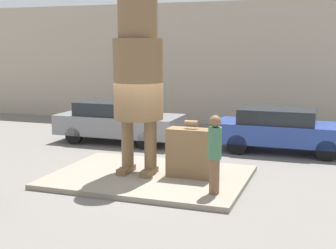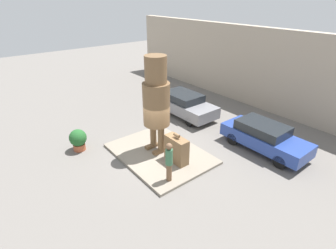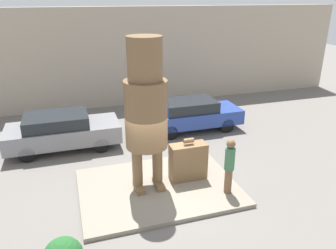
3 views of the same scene
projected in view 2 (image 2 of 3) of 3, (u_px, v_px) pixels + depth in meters
ground_plane at (160, 154)px, 13.03m from camera, size 60.00×60.00×0.00m
pedestal at (160, 153)px, 13.00m from camera, size 4.96×3.67×0.13m
building_backdrop at (273, 72)px, 16.96m from camera, size 28.00×0.60×5.30m
statue_figure at (156, 98)px, 12.01m from camera, size 1.27×1.27×4.69m
giant_suitcase at (177, 149)px, 12.03m from camera, size 1.20×0.51×1.45m
tourist at (169, 161)px, 10.61m from camera, size 0.30×0.30×1.78m
parked_car_grey at (184, 104)px, 16.95m from camera, size 4.42×1.88×1.47m
parked_car_blue at (264, 136)px, 13.10m from camera, size 4.35×1.73×1.43m
planter_pot at (78, 139)px, 13.15m from camera, size 0.86×0.86×1.13m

